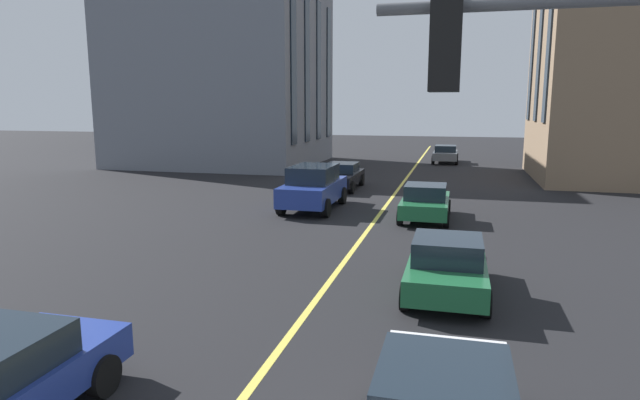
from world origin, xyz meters
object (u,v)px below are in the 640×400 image
object	(u,v)px
car_green_near	(425,202)
car_green_mid	(447,265)
car_grey_parked_b	(445,154)
car_blue_trailing	(313,187)
car_black_far	(341,176)

from	to	relation	value
car_green_near	car_green_mid	bearing A→B (deg)	-173.19
car_grey_parked_b	car_blue_trailing	size ratio (longest dim) A/B	0.94
car_green_mid	car_grey_parked_b	bearing A→B (deg)	1.51
car_grey_parked_b	car_green_near	bearing A→B (deg)	179.47
car_green_mid	car_black_far	world-z (taller)	car_green_mid
car_black_far	car_green_near	xyz separation A→B (m)	(-6.94, -4.85, -0.00)
car_grey_parked_b	car_blue_trailing	bearing A→B (deg)	166.67
car_green_near	car_blue_trailing	distance (m)	4.88
car_green_mid	car_green_near	xyz separation A→B (m)	(8.41, 1.01, 0.00)
car_blue_trailing	car_green_mid	bearing A→B (deg)	-148.37
car_green_mid	car_black_far	size ratio (longest dim) A/B	0.89
car_green_mid	car_blue_trailing	xyz separation A→B (m)	(9.39, 5.78, 0.27)
car_green_near	car_blue_trailing	xyz separation A→B (m)	(0.98, 4.78, 0.27)
car_green_mid	car_black_far	distance (m)	16.43
car_green_mid	car_black_far	bearing A→B (deg)	20.88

